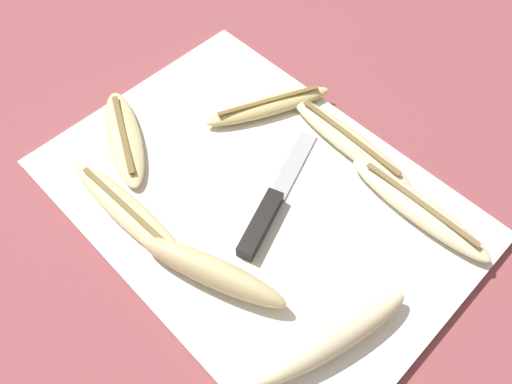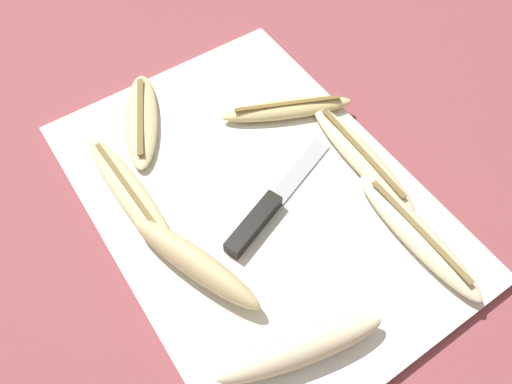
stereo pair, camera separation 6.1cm
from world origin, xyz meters
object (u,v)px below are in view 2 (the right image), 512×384
banana_ripe_center (141,120)px  banana_cream_curved (361,156)px  banana_bright_far (417,235)px  banana_soft_right (130,193)px  knife (263,214)px  banana_golden_short (287,109)px  banana_pale_long (301,349)px  banana_mellow_near (194,262)px

banana_ripe_center → banana_cream_curved: banana_cream_curved is taller
banana_bright_far → banana_soft_right: size_ratio=0.95×
banana_cream_curved → knife: bearing=-90.3°
banana_cream_curved → banana_golden_short: bearing=-165.0°
banana_golden_short → banana_soft_right: same height
banana_bright_far → banana_ripe_center: size_ratio=1.16×
banana_pale_long → banana_cream_curved: banana_pale_long is taller
banana_bright_far → banana_golden_short: banana_bright_far is taller
banana_golden_short → banana_pale_long: bearing=-33.6°
knife → banana_mellow_near: bearing=-102.1°
banana_pale_long → banana_mellow_near: 0.15m
banana_pale_long → banana_golden_short: banana_pale_long is taller
banana_pale_long → knife: bearing=158.9°
banana_bright_far → banana_soft_right: (-0.24, -0.25, -0.00)m
banana_mellow_near → banana_cream_curved: size_ratio=0.87×
banana_mellow_near → banana_cream_curved: banana_mellow_near is taller
banana_golden_short → knife: bearing=-46.1°
banana_cream_curved → banana_soft_right: size_ratio=0.99×
banana_soft_right → banana_pale_long: bearing=12.2°
banana_mellow_near → banana_golden_short: 0.26m
banana_bright_far → banana_pale_long: bearing=-80.9°
knife → banana_mellow_near: size_ratio=1.10×
banana_pale_long → banana_golden_short: size_ratio=1.02×
knife → banana_pale_long: banana_pale_long is taller
banana_bright_far → banana_cream_curved: banana_bright_far is taller
knife → banana_soft_right: size_ratio=0.95×
banana_pale_long → banana_ripe_center: (-0.37, 0.01, -0.01)m
banana_ripe_center → banana_mellow_near: 0.23m
banana_ripe_center → banana_cream_curved: 0.30m
banana_bright_far → banana_golden_short: size_ratio=1.11×
banana_ripe_center → banana_mellow_near: (0.23, -0.05, 0.01)m
banana_pale_long → banana_soft_right: banana_pale_long is taller
banana_golden_short → banana_mellow_near: bearing=-59.5°
banana_golden_short → banana_cream_curved: 0.12m
knife → banana_soft_right: bearing=-154.2°
banana_pale_long → banana_mellow_near: size_ratio=1.02×
knife → banana_pale_long: (0.16, -0.06, 0.01)m
knife → banana_golden_short: banana_golden_short is taller
banana_pale_long → banana_bright_far: bearing=99.1°
banana_cream_curved → banana_ripe_center: bearing=-136.1°
banana_mellow_near → banana_golden_short: bearing=120.5°
banana_ripe_center → banana_soft_right: (0.10, -0.07, 0.00)m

